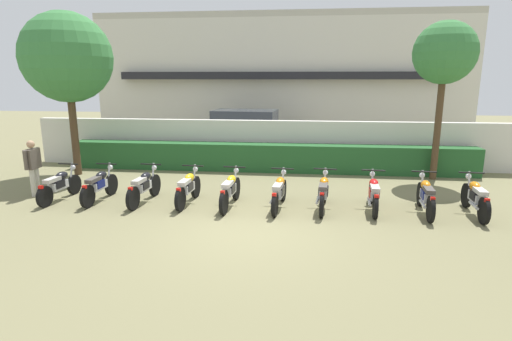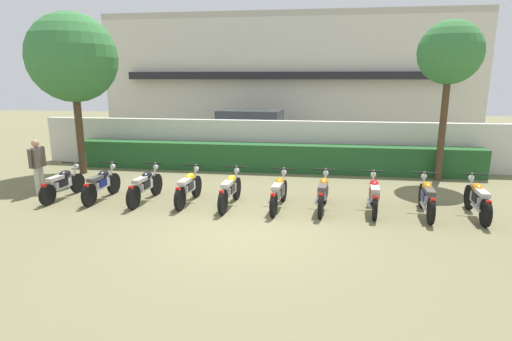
# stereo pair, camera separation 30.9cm
# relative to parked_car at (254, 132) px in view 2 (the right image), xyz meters

# --- Properties ---
(ground) EXTENTS (60.00, 60.00, 0.00)m
(ground) POSITION_rel_parked_car_xyz_m (1.18, -9.41, -0.94)
(ground) COLOR olive
(building) EXTENTS (18.81, 6.50, 6.43)m
(building) POSITION_rel_parked_car_xyz_m (1.18, 5.79, 2.28)
(building) COLOR beige
(building) RESTS_ON ground
(compound_wall) EXTENTS (17.87, 0.30, 1.74)m
(compound_wall) POSITION_rel_parked_car_xyz_m (1.18, -2.81, -0.07)
(compound_wall) COLOR silver
(compound_wall) RESTS_ON ground
(hedge_row) EXTENTS (14.30, 0.70, 0.97)m
(hedge_row) POSITION_rel_parked_car_xyz_m (1.18, -3.51, -0.45)
(hedge_row) COLOR #235628
(hedge_row) RESTS_ON ground
(parked_car) EXTENTS (4.65, 2.40, 1.89)m
(parked_car) POSITION_rel_parked_car_xyz_m (0.00, 0.00, 0.00)
(parked_car) COLOR #9EA3A8
(parked_car) RESTS_ON ground
(tree_near_inspector) EXTENTS (2.91, 2.91, 5.37)m
(tree_near_inspector) POSITION_rel_parked_car_xyz_m (-5.32, -4.77, 2.96)
(tree_near_inspector) COLOR #4C3823
(tree_near_inspector) RESTS_ON ground
(tree_far_side) EXTENTS (1.93, 1.93, 4.99)m
(tree_far_side) POSITION_rel_parked_car_xyz_m (6.68, -4.09, 3.04)
(tree_far_side) COLOR #4C3823
(tree_far_side) RESTS_ON ground
(motorcycle_in_row_0) EXTENTS (0.60, 1.81, 0.94)m
(motorcycle_in_row_0) POSITION_rel_parked_car_xyz_m (-4.16, -7.73, -0.50)
(motorcycle_in_row_0) COLOR black
(motorcycle_in_row_0) RESTS_ON ground
(motorcycle_in_row_1) EXTENTS (0.60, 1.82, 0.96)m
(motorcycle_in_row_1) POSITION_rel_parked_car_xyz_m (-3.04, -7.67, -0.49)
(motorcycle_in_row_1) COLOR black
(motorcycle_in_row_1) RESTS_ON ground
(motorcycle_in_row_2) EXTENTS (0.60, 1.94, 0.97)m
(motorcycle_in_row_2) POSITION_rel_parked_car_xyz_m (-1.80, -7.67, -0.49)
(motorcycle_in_row_2) COLOR black
(motorcycle_in_row_2) RESTS_ON ground
(motorcycle_in_row_3) EXTENTS (0.60, 1.83, 0.96)m
(motorcycle_in_row_3) POSITION_rel_parked_car_xyz_m (-0.60, -7.66, -0.49)
(motorcycle_in_row_3) COLOR black
(motorcycle_in_row_3) RESTS_ON ground
(motorcycle_in_row_4) EXTENTS (0.60, 1.92, 0.97)m
(motorcycle_in_row_4) POSITION_rel_parked_car_xyz_m (0.54, -7.75, -0.48)
(motorcycle_in_row_4) COLOR black
(motorcycle_in_row_4) RESTS_ON ground
(motorcycle_in_row_5) EXTENTS (0.60, 1.91, 0.95)m
(motorcycle_in_row_5) POSITION_rel_parked_car_xyz_m (1.81, -7.75, -0.49)
(motorcycle_in_row_5) COLOR black
(motorcycle_in_row_5) RESTS_ON ground
(motorcycle_in_row_6) EXTENTS (0.60, 1.87, 0.97)m
(motorcycle_in_row_6) POSITION_rel_parked_car_xyz_m (2.92, -7.72, -0.48)
(motorcycle_in_row_6) COLOR black
(motorcycle_in_row_6) RESTS_ON ground
(motorcycle_in_row_7) EXTENTS (0.60, 1.85, 0.95)m
(motorcycle_in_row_7) POSITION_rel_parked_car_xyz_m (4.16, -7.66, -0.49)
(motorcycle_in_row_7) COLOR black
(motorcycle_in_row_7) RESTS_ON ground
(motorcycle_in_row_8) EXTENTS (0.60, 1.91, 0.97)m
(motorcycle_in_row_8) POSITION_rel_parked_car_xyz_m (5.39, -7.76, -0.48)
(motorcycle_in_row_8) COLOR black
(motorcycle_in_row_8) RESTS_ON ground
(motorcycle_in_row_9) EXTENTS (0.60, 1.90, 0.97)m
(motorcycle_in_row_9) POSITION_rel_parked_car_xyz_m (6.55, -7.76, -0.48)
(motorcycle_in_row_9) COLOR black
(motorcycle_in_row_9) RESTS_ON ground
(inspector_person) EXTENTS (0.22, 0.65, 1.57)m
(inspector_person) POSITION_rel_parked_car_xyz_m (-5.12, -7.34, -0.02)
(inspector_person) COLOR beige
(inspector_person) RESTS_ON ground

